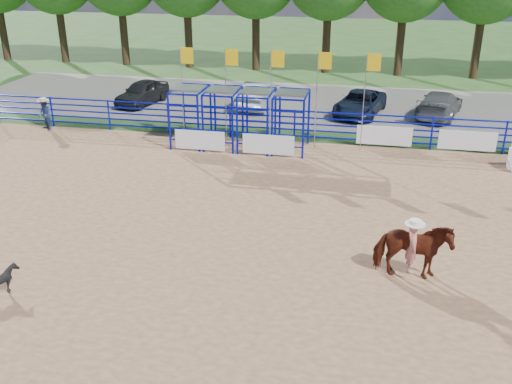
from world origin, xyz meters
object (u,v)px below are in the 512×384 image
(car_b, at_px, (259,94))
(car_d, at_px, (440,104))
(car_c, at_px, (360,103))
(calf, at_px, (3,280))
(spectator_cowboy, at_px, (45,114))
(horse_and_rider, at_px, (412,248))
(car_a, at_px, (142,92))

(car_b, relative_size, car_d, 0.94)
(car_c, bearing_deg, calf, -100.86)
(spectator_cowboy, height_order, car_d, spectator_cowboy)
(calf, bearing_deg, car_b, -24.35)
(car_b, bearing_deg, car_d, -174.90)
(horse_and_rider, bearing_deg, car_b, 113.88)
(calf, distance_m, car_c, 20.76)
(car_b, xyz_separation_m, car_d, (9.62, -0.04, -0.04))
(calf, relative_size, car_c, 0.18)
(car_a, distance_m, car_c, 12.10)
(horse_and_rider, height_order, car_c, horse_and_rider)
(car_c, bearing_deg, car_b, -172.51)
(horse_and_rider, bearing_deg, car_c, 96.56)
(horse_and_rider, xyz_separation_m, calf, (-10.20, -2.82, -0.52))
(horse_and_rider, xyz_separation_m, car_b, (-7.40, 16.70, -0.22))
(calf, height_order, car_c, car_c)
(car_c, bearing_deg, car_a, -166.61)
(spectator_cowboy, bearing_deg, car_c, 21.36)
(car_d, bearing_deg, car_c, 21.91)
(car_b, bearing_deg, car_c, 179.99)
(horse_and_rider, height_order, car_a, horse_and_rider)
(car_b, xyz_separation_m, car_c, (5.53, -0.52, -0.09))
(spectator_cowboy, xyz_separation_m, car_b, (9.27, 6.30, -0.09))
(spectator_cowboy, xyz_separation_m, car_d, (18.88, 6.27, -0.14))
(horse_and_rider, relative_size, car_b, 0.57)
(car_a, relative_size, car_c, 0.88)
(calf, height_order, car_a, car_a)
(car_a, bearing_deg, car_d, 13.91)
(calf, bearing_deg, car_a, -4.91)
(horse_and_rider, height_order, calf, horse_and_rider)
(calf, xyz_separation_m, car_a, (-3.77, 18.89, 0.26))
(calf, height_order, car_d, car_d)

